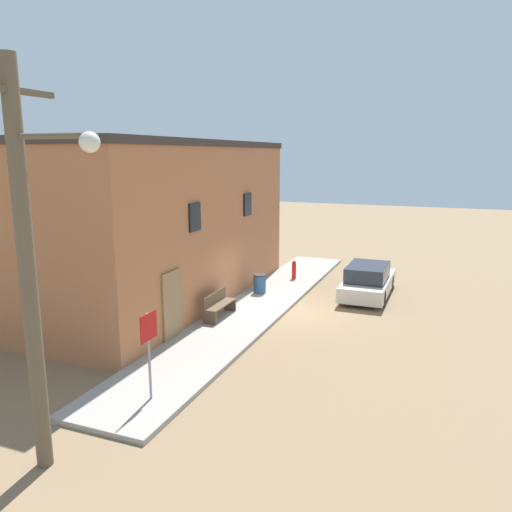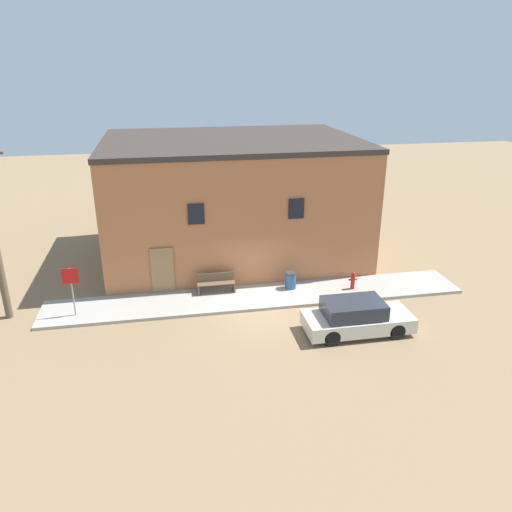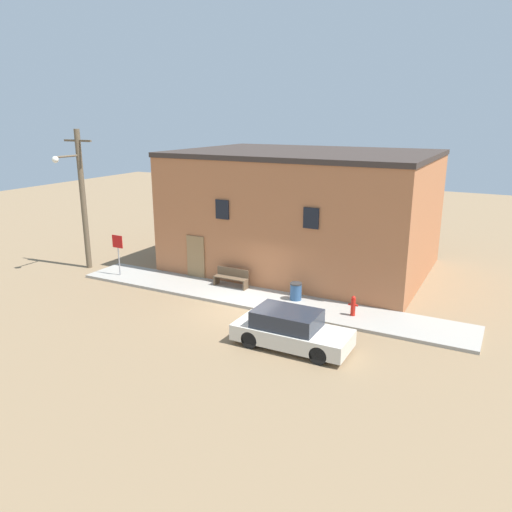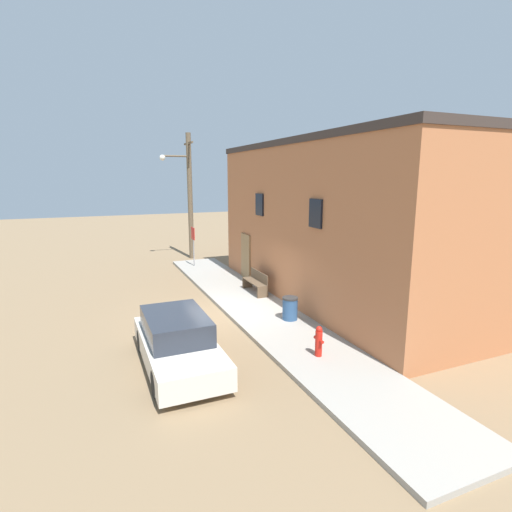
% 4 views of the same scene
% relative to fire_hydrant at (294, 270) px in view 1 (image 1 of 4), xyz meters
% --- Properties ---
extents(ground_plane, '(80.00, 80.00, 0.00)m').
position_rel_fire_hydrant_xyz_m(ground_plane, '(-4.33, -1.12, -0.54)').
color(ground_plane, '#846B4C').
extents(sidewalk, '(18.22, 2.41, 0.13)m').
position_rel_fire_hydrant_xyz_m(sidewalk, '(-4.33, 0.09, -0.48)').
color(sidewalk, '#9E998E').
rests_on(sidewalk, ground).
extents(brick_building, '(12.68, 9.30, 6.11)m').
position_rel_fire_hydrant_xyz_m(brick_building, '(-4.59, 5.88, 2.51)').
color(brick_building, '#B26B42').
rests_on(brick_building, ground).
extents(fire_hydrant, '(0.39, 0.19, 0.82)m').
position_rel_fire_hydrant_xyz_m(fire_hydrant, '(0.00, 0.00, 0.00)').
color(fire_hydrant, red).
rests_on(fire_hydrant, sidewalk).
extents(stop_sign, '(0.63, 0.06, 2.04)m').
position_rel_fire_hydrant_xyz_m(stop_sign, '(-11.91, -0.30, 1.01)').
color(stop_sign, gray).
rests_on(stop_sign, sidewalk).
extents(bench, '(1.66, 0.44, 0.86)m').
position_rel_fire_hydrant_xyz_m(bench, '(-6.08, 0.80, 0.02)').
color(bench, brown).
rests_on(bench, sidewalk).
extents(trash_bin, '(0.52, 0.52, 0.76)m').
position_rel_fire_hydrant_xyz_m(trash_bin, '(-2.73, 0.59, -0.03)').
color(trash_bin, '#2D517F').
rests_on(trash_bin, sidewalk).
extents(utility_pole, '(1.80, 1.79, 7.20)m').
position_rel_fire_hydrant_xyz_m(utility_pole, '(-14.58, 0.17, 3.31)').
color(utility_pole, brown).
rests_on(utility_pole, ground).
extents(parked_car, '(4.10, 1.69, 1.32)m').
position_rel_fire_hydrant_xyz_m(parked_car, '(-1.19, -3.46, 0.09)').
color(parked_car, black).
rests_on(parked_car, ground).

